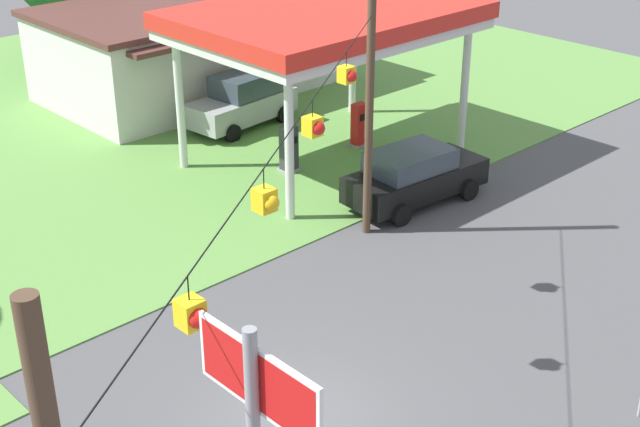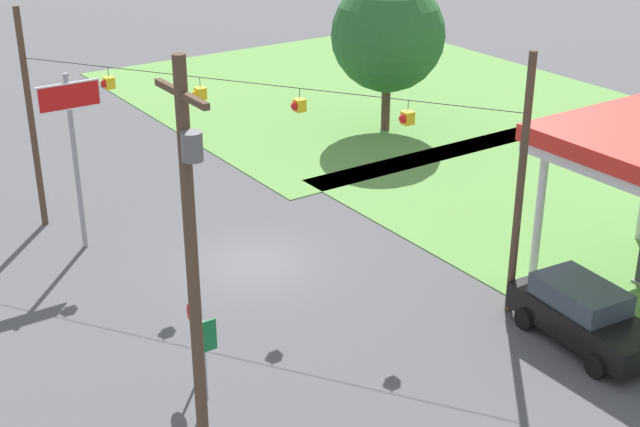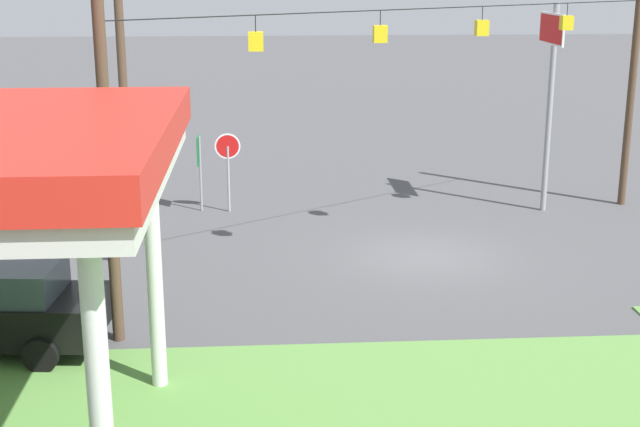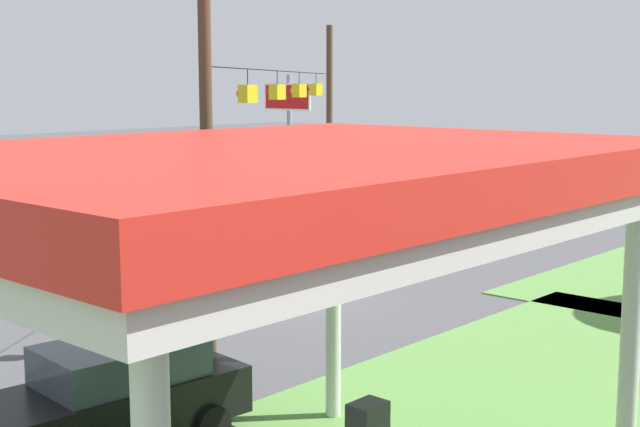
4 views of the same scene
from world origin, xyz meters
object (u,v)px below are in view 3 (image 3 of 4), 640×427
at_px(route_sign, 199,158).
at_px(stop_sign_overhead, 551,66).
at_px(utility_pole_main, 118,29).
at_px(stop_sign_roadside, 228,155).

bearing_deg(route_sign, stop_sign_overhead, 176.45).
relative_size(route_sign, utility_pole_main, 0.24).
relative_size(stop_sign_roadside, stop_sign_overhead, 0.39).
xyz_separation_m(stop_sign_overhead, utility_pole_main, (13.26, -1.99, 1.06)).
distance_m(stop_sign_roadside, stop_sign_overhead, 10.28).
bearing_deg(utility_pole_main, route_sign, 151.76).
height_order(route_sign, utility_pole_main, utility_pole_main).
xyz_separation_m(route_sign, utility_pole_main, (2.45, -1.32, 3.89)).
relative_size(stop_sign_roadside, utility_pole_main, 0.25).
distance_m(stop_sign_roadside, route_sign, 0.93).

